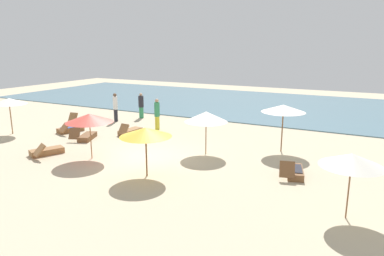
{
  "coord_description": "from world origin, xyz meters",
  "views": [
    {
      "loc": [
        9.41,
        -12.76,
        5.07
      ],
      "look_at": [
        1.58,
        2.19,
        1.1
      ],
      "focal_mm": 32.99,
      "sensor_mm": 36.0,
      "label": 1
    }
  ],
  "objects_px": {
    "lounger_1": "(70,129)",
    "lounger_2": "(294,172)",
    "lounger_4": "(46,151)",
    "person_2": "(157,114)",
    "lounger_5": "(130,131)",
    "lounger_0": "(86,136)",
    "umbrella_3": "(9,101)",
    "person_0": "(115,107)",
    "lounger_3": "(81,120)",
    "umbrella_0": "(206,117)",
    "umbrella_6": "(283,109)",
    "umbrella_5": "(146,132)",
    "umbrella_2": "(352,160)",
    "person_1": "(141,105)",
    "umbrella_4": "(89,118)"
  },
  "relations": [
    {
      "from": "lounger_1",
      "to": "lounger_2",
      "type": "bearing_deg",
      "value": -4.89
    },
    {
      "from": "lounger_4",
      "to": "person_2",
      "type": "distance_m",
      "value": 7.06
    },
    {
      "from": "lounger_5",
      "to": "lounger_0",
      "type": "bearing_deg",
      "value": -123.89
    },
    {
      "from": "umbrella_3",
      "to": "person_0",
      "type": "height_order",
      "value": "umbrella_3"
    },
    {
      "from": "umbrella_3",
      "to": "lounger_3",
      "type": "bearing_deg",
      "value": 73.6
    },
    {
      "from": "lounger_1",
      "to": "lounger_0",
      "type": "bearing_deg",
      "value": -21.46
    },
    {
      "from": "person_0",
      "to": "lounger_3",
      "type": "bearing_deg",
      "value": -146.15
    },
    {
      "from": "umbrella_0",
      "to": "umbrella_6",
      "type": "bearing_deg",
      "value": 33.79
    },
    {
      "from": "lounger_4",
      "to": "person_0",
      "type": "bearing_deg",
      "value": 104.63
    },
    {
      "from": "lounger_1",
      "to": "lounger_3",
      "type": "relative_size",
      "value": 1.05
    },
    {
      "from": "lounger_2",
      "to": "person_2",
      "type": "bearing_deg",
      "value": 155.7
    },
    {
      "from": "umbrella_6",
      "to": "lounger_3",
      "type": "distance_m",
      "value": 13.75
    },
    {
      "from": "lounger_3",
      "to": "lounger_5",
      "type": "relative_size",
      "value": 1.01
    },
    {
      "from": "umbrella_5",
      "to": "person_0",
      "type": "bearing_deg",
      "value": 135.86
    },
    {
      "from": "umbrella_2",
      "to": "lounger_3",
      "type": "xyz_separation_m",
      "value": [
        -17.02,
        6.39,
        -1.66
      ]
    },
    {
      "from": "lounger_2",
      "to": "lounger_5",
      "type": "height_order",
      "value": "lounger_2"
    },
    {
      "from": "umbrella_0",
      "to": "lounger_0",
      "type": "relative_size",
      "value": 1.18
    },
    {
      "from": "umbrella_0",
      "to": "person_0",
      "type": "bearing_deg",
      "value": 156.06
    },
    {
      "from": "umbrella_6",
      "to": "lounger_0",
      "type": "relative_size",
      "value": 1.32
    },
    {
      "from": "umbrella_2",
      "to": "umbrella_5",
      "type": "height_order",
      "value": "umbrella_2"
    },
    {
      "from": "lounger_4",
      "to": "person_2",
      "type": "bearing_deg",
      "value": 74.63
    },
    {
      "from": "umbrella_6",
      "to": "umbrella_2",
      "type": "bearing_deg",
      "value": -60.11
    },
    {
      "from": "umbrella_3",
      "to": "umbrella_6",
      "type": "bearing_deg",
      "value": 14.27
    },
    {
      "from": "person_2",
      "to": "lounger_3",
      "type": "bearing_deg",
      "value": -174.15
    },
    {
      "from": "umbrella_6",
      "to": "lounger_2",
      "type": "relative_size",
      "value": 1.34
    },
    {
      "from": "lounger_5",
      "to": "person_1",
      "type": "xyz_separation_m",
      "value": [
        -2.19,
        4.23,
        0.73
      ]
    },
    {
      "from": "person_2",
      "to": "umbrella_5",
      "type": "bearing_deg",
      "value": -59.9
    },
    {
      "from": "umbrella_4",
      "to": "lounger_0",
      "type": "height_order",
      "value": "umbrella_4"
    },
    {
      "from": "umbrella_4",
      "to": "lounger_0",
      "type": "relative_size",
      "value": 1.22
    },
    {
      "from": "umbrella_6",
      "to": "lounger_4",
      "type": "height_order",
      "value": "umbrella_6"
    },
    {
      "from": "lounger_5",
      "to": "umbrella_4",
      "type": "bearing_deg",
      "value": -74.38
    },
    {
      "from": "umbrella_2",
      "to": "lounger_3",
      "type": "bearing_deg",
      "value": 159.41
    },
    {
      "from": "lounger_1",
      "to": "umbrella_0",
      "type": "bearing_deg",
      "value": -0.81
    },
    {
      "from": "umbrella_6",
      "to": "person_0",
      "type": "relative_size",
      "value": 1.19
    },
    {
      "from": "lounger_2",
      "to": "lounger_4",
      "type": "height_order",
      "value": "lounger_2"
    },
    {
      "from": "umbrella_3",
      "to": "lounger_3",
      "type": "distance_m",
      "value": 4.75
    },
    {
      "from": "umbrella_3",
      "to": "umbrella_5",
      "type": "height_order",
      "value": "umbrella_3"
    },
    {
      "from": "umbrella_4",
      "to": "person_2",
      "type": "relative_size",
      "value": 1.11
    },
    {
      "from": "umbrella_6",
      "to": "lounger_1",
      "type": "xyz_separation_m",
      "value": [
        -12.15,
        -1.94,
        -1.96
      ]
    },
    {
      "from": "lounger_0",
      "to": "lounger_1",
      "type": "distance_m",
      "value": 2.23
    },
    {
      "from": "umbrella_2",
      "to": "lounger_0",
      "type": "xyz_separation_m",
      "value": [
        -13.48,
        3.17,
        -1.66
      ]
    },
    {
      "from": "lounger_0",
      "to": "person_1",
      "type": "distance_m",
      "value": 6.4
    },
    {
      "from": "umbrella_4",
      "to": "umbrella_6",
      "type": "distance_m",
      "value": 9.03
    },
    {
      "from": "umbrella_6",
      "to": "lounger_2",
      "type": "distance_m",
      "value": 3.87
    },
    {
      "from": "umbrella_3",
      "to": "lounger_1",
      "type": "bearing_deg",
      "value": 34.16
    },
    {
      "from": "umbrella_3",
      "to": "lounger_2",
      "type": "height_order",
      "value": "umbrella_3"
    },
    {
      "from": "umbrella_0",
      "to": "lounger_5",
      "type": "bearing_deg",
      "value": 166.04
    },
    {
      "from": "lounger_2",
      "to": "person_1",
      "type": "height_order",
      "value": "person_1"
    },
    {
      "from": "lounger_0",
      "to": "umbrella_5",
      "type": "bearing_deg",
      "value": -26.3
    },
    {
      "from": "umbrella_0",
      "to": "person_1",
      "type": "height_order",
      "value": "umbrella_0"
    }
  ]
}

